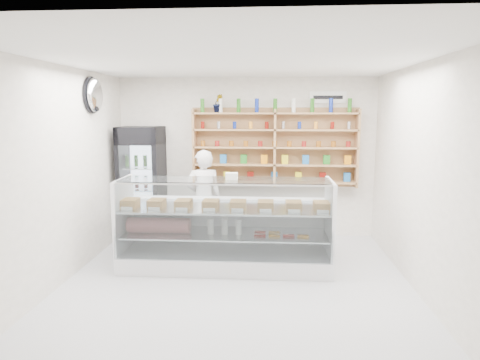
{
  "coord_description": "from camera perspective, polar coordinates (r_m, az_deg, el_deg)",
  "views": [
    {
      "loc": [
        0.41,
        -5.06,
        2.21
      ],
      "look_at": [
        -0.0,
        0.9,
        1.25
      ],
      "focal_mm": 32.0,
      "sensor_mm": 36.0,
      "label": 1
    }
  ],
  "objects": [
    {
      "name": "room",
      "position": [
        5.14,
        -0.69,
        0.03
      ],
      "size": [
        5.0,
        5.0,
        5.0
      ],
      "color": "#B5B6BA",
      "rests_on": "ground"
    },
    {
      "name": "potted_plant",
      "position": [
        7.45,
        -2.98,
        10.17
      ],
      "size": [
        0.21,
        0.19,
        0.31
      ],
      "primitive_type": "imported",
      "rotation": [
        0.0,
        0.0,
        0.34
      ],
      "color": "#1E6626",
      "rests_on": "wall_shelving"
    },
    {
      "name": "wall_sign",
      "position": [
        7.59,
        11.65,
        10.74
      ],
      "size": [
        0.62,
        0.03,
        0.2
      ],
      "primitive_type": "cube",
      "color": "white",
      "rests_on": "back_wall"
    },
    {
      "name": "shop_worker",
      "position": [
        7.01,
        -4.89,
        -2.49
      ],
      "size": [
        0.66,
        0.52,
        1.61
      ],
      "primitive_type": "imported",
      "rotation": [
        0.0,
        0.0,
        3.39
      ],
      "color": "silver",
      "rests_on": "floor"
    },
    {
      "name": "wall_shelving",
      "position": [
        7.42,
        4.64,
        4.32
      ],
      "size": [
        2.84,
        0.28,
        1.33
      ],
      "color": "#A3714D",
      "rests_on": "back_wall"
    },
    {
      "name": "drinks_cooler",
      "position": [
        7.59,
        -12.9,
        -0.43
      ],
      "size": [
        0.71,
        0.69,
        1.96
      ],
      "rotation": [
        0.0,
        0.0,
        -0.0
      ],
      "color": "black",
      "rests_on": "floor"
    },
    {
      "name": "display_counter",
      "position": [
        6.15,
        -1.97,
        -8.45
      ],
      "size": [
        2.96,
        0.88,
        1.29
      ],
      "color": "white",
      "rests_on": "floor"
    },
    {
      "name": "security_mirror",
      "position": [
        6.77,
        -18.79,
        10.66
      ],
      "size": [
        0.15,
        0.5,
        0.5
      ],
      "primitive_type": "ellipsoid",
      "color": "silver",
      "rests_on": "left_wall"
    }
  ]
}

